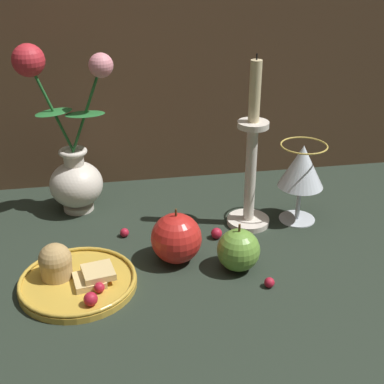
{
  "coord_description": "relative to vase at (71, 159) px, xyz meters",
  "views": [
    {
      "loc": [
        -0.15,
        -0.75,
        0.48
      ],
      "look_at": [
        -0.02,
        0.01,
        0.1
      ],
      "focal_mm": 50.0,
      "sensor_mm": 36.0,
      "label": 1
    }
  ],
  "objects": [
    {
      "name": "berry_by_glass_stem",
      "position": [
        0.24,
        -0.15,
        -0.09
      ],
      "size": [
        0.02,
        0.02,
        0.02
      ],
      "primitive_type": "sphere",
      "color": "#AD192D",
      "rests_on": "ground_plane"
    },
    {
      "name": "berry_near_plate",
      "position": [
        0.29,
        -0.3,
        -0.1
      ],
      "size": [
        0.02,
        0.02,
        0.02
      ],
      "primitive_type": "sphere",
      "color": "#AD192D",
      "rests_on": "ground_plane"
    },
    {
      "name": "apple_near_glass",
      "position": [
        0.25,
        -0.24,
        -0.07
      ],
      "size": [
        0.07,
        0.07,
        0.08
      ],
      "color": "#669938",
      "rests_on": "ground_plane"
    },
    {
      "name": "candlestick",
      "position": [
        0.31,
        -0.11,
        0.01
      ],
      "size": [
        0.08,
        0.08,
        0.31
      ],
      "color": "silver",
      "rests_on": "ground_plane"
    },
    {
      "name": "wine_glass",
      "position": [
        0.4,
        -0.11,
        -0.0
      ],
      "size": [
        0.08,
        0.08,
        0.15
      ],
      "color": "silver",
      "rests_on": "ground_plane"
    },
    {
      "name": "vase",
      "position": [
        0.0,
        0.0,
        0.0
      ],
      "size": [
        0.17,
        0.1,
        0.31
      ],
      "color": "silver",
      "rests_on": "ground_plane"
    },
    {
      "name": "plate_with_pastries",
      "position": [
        0.0,
        -0.25,
        -0.09
      ],
      "size": [
        0.18,
        0.18,
        0.06
      ],
      "color": "gold",
      "rests_on": "ground_plane"
    },
    {
      "name": "apple_beside_vase",
      "position": [
        0.16,
        -0.2,
        -0.06
      ],
      "size": [
        0.08,
        0.08,
        0.09
      ],
      "color": "red",
      "rests_on": "ground_plane"
    },
    {
      "name": "ground_plane",
      "position": [
        0.21,
        -0.17,
        -0.1
      ],
      "size": [
        2.4,
        2.4,
        0.0
      ],
      "primitive_type": "plane",
      "color": "#232D23",
      "rests_on": "ground"
    },
    {
      "name": "berry_front_center",
      "position": [
        0.08,
        -0.12,
        -0.1
      ],
      "size": [
        0.02,
        0.02,
        0.02
      ],
      "primitive_type": "sphere",
      "color": "#AD192D",
      "rests_on": "ground_plane"
    },
    {
      "name": "berry_under_candlestick",
      "position": [
        0.2,
        -0.15,
        -0.09
      ],
      "size": [
        0.02,
        0.02,
        0.02
      ],
      "primitive_type": "sphere",
      "color": "#AD192D",
      "rests_on": "ground_plane"
    }
  ]
}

